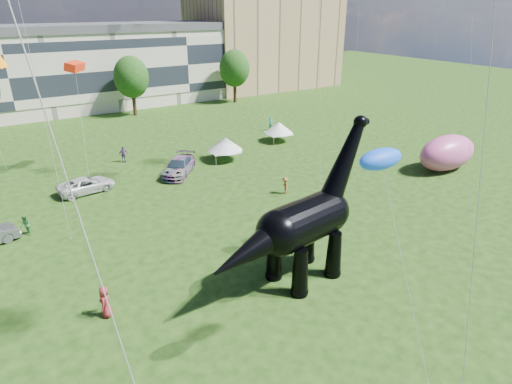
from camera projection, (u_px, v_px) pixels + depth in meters
ground at (317, 339)px, 21.98m from camera, size 220.00×220.00×0.00m
terrace_row at (6, 77)px, 63.36m from camera, size 78.00×11.00×12.00m
apartment_block at (264, 30)px, 87.46m from camera, size 28.00×18.00×22.00m
tree_mid_right at (131, 74)px, 64.24m from camera, size 5.20×5.20×9.44m
tree_far_right at (234, 65)px, 73.16m from camera, size 5.20×5.20×9.44m
dinosaur_sculpture at (300, 226)px, 25.30m from camera, size 12.29×3.95×10.00m
car_white at (86, 185)px, 39.05m from camera, size 5.26×2.93×1.39m
car_dark at (179, 166)px, 43.14m from camera, size 5.43×5.87×1.66m
gazebo_near at (225, 144)px, 46.70m from camera, size 4.62×4.62×2.63m
gazebo_far at (279, 128)px, 53.29m from camera, size 4.07×4.07×2.45m
inflatable_pink at (447, 153)px, 43.98m from camera, size 7.36×3.77×3.65m
visitors at (135, 233)px, 30.52m from camera, size 49.70×44.02×1.88m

